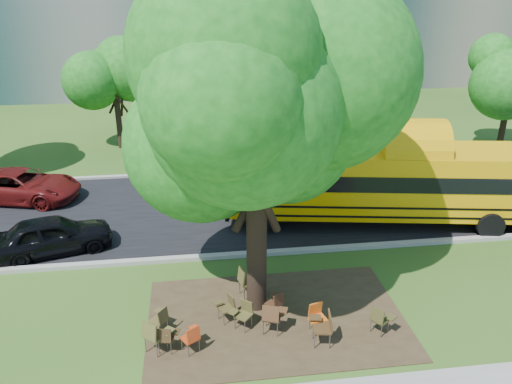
{
  "coord_description": "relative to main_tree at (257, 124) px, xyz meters",
  "views": [
    {
      "loc": [
        -1.06,
        -11.69,
        8.55
      ],
      "look_at": [
        1.03,
        3.88,
        1.97
      ],
      "focal_mm": 35.0,
      "sensor_mm": 36.0,
      "label": 1
    }
  ],
  "objects": [
    {
      "name": "bg_tree_3",
      "position": [
        7.46,
        13.86,
        -0.33
      ],
      "size": [
        5.6,
        5.6,
        7.84
      ],
      "color": "black",
      "rests_on": "ground"
    },
    {
      "name": "school_bus",
      "position": [
        6.21,
        4.71,
        -3.66
      ],
      "size": [
        12.24,
        4.5,
        2.93
      ],
      "rotation": [
        0.0,
        0.0,
        -0.17
      ],
      "color": "#DC9B06",
      "rests_on": "ground"
    },
    {
      "name": "chair_0",
      "position": [
        -2.48,
        -1.64,
        -4.88
      ],
      "size": [
        0.58,
        0.46,
        0.79
      ],
      "rotation": [
        0.0,
        0.0,
        -0.21
      ],
      "color": "#3D2B15",
      "rests_on": "ground"
    },
    {
      "name": "kerb_near",
      "position": [
        -0.54,
        2.86,
        -5.29
      ],
      "size": [
        80.0,
        0.25,
        0.14
      ],
      "primitive_type": "cube",
      "color": "gray",
      "rests_on": "ground"
    },
    {
      "name": "bg_car_red",
      "position": [
        -8.81,
        8.83,
        -4.69
      ],
      "size": [
        5.22,
        3.33,
        1.34
      ],
      "primitive_type": "imported",
      "rotation": [
        0.0,
        0.0,
        1.33
      ],
      "color": "#530E0E",
      "rests_on": "ground"
    },
    {
      "name": "chair_1",
      "position": [
        -2.76,
        -1.62,
        -4.76
      ],
      "size": [
        0.83,
        0.66,
        0.97
      ],
      "rotation": [
        0.0,
        0.0,
        -0.68
      ],
      "color": "brown",
      "rests_on": "ground"
    },
    {
      "name": "main_tree",
      "position": [
        0.0,
        0.0,
        0.0
      ],
      "size": [
        7.2,
        7.2,
        8.97
      ],
      "color": "black",
      "rests_on": "ground"
    },
    {
      "name": "asphalt_road",
      "position": [
        -0.54,
        6.86,
        -5.34
      ],
      "size": [
        80.0,
        8.0,
        0.04
      ],
      "primitive_type": "cube",
      "color": "black",
      "rests_on": "ground"
    },
    {
      "name": "dirt_patch",
      "position": [
        0.46,
        -0.64,
        -5.35
      ],
      "size": [
        7.0,
        4.5,
        0.03
      ],
      "primitive_type": "cube",
      "color": "#382819",
      "rests_on": "ground"
    },
    {
      "name": "ground",
      "position": [
        -0.54,
        -0.14,
        -5.36
      ],
      "size": [
        160.0,
        160.0,
        0.0
      ],
      "primitive_type": "plane",
      "color": "#284816",
      "rests_on": "ground"
    },
    {
      "name": "chair_8",
      "position": [
        -2.66,
        -0.87,
        -4.86
      ],
      "size": [
        0.55,
        0.69,
        0.81
      ],
      "rotation": [
        0.0,
        0.0,
        0.94
      ],
      "color": "brown",
      "rests_on": "ground"
    },
    {
      "name": "black_car",
      "position": [
        -6.45,
        4.01,
        -4.7
      ],
      "size": [
        4.15,
        2.54,
        1.32
      ],
      "primitive_type": "imported",
      "rotation": [
        0.0,
        0.0,
        1.84
      ],
      "color": "black",
      "rests_on": "ground"
    },
    {
      "name": "chair_6",
      "position": [
        1.48,
        -1.84,
        -4.76
      ],
      "size": [
        0.57,
        0.7,
        0.97
      ],
      "rotation": [
        0.0,
        0.0,
        1.42
      ],
      "color": "#452F18",
      "rests_on": "ground"
    },
    {
      "name": "kerb_far",
      "position": [
        -0.54,
        10.96,
        -5.29
      ],
      "size": [
        80.0,
        0.25,
        0.14
      ],
      "primitive_type": "cube",
      "color": "gray",
      "rests_on": "ground"
    },
    {
      "name": "chair_7",
      "position": [
        3.02,
        -1.66,
        -4.84
      ],
      "size": [
        0.71,
        0.56,
        0.84
      ],
      "rotation": [
        0.0,
        0.0,
        -0.93
      ],
      "color": "#413E1C",
      "rests_on": "ground"
    },
    {
      "name": "chair_10",
      "position": [
        -0.23,
        0.47,
        -4.76
      ],
      "size": [
        0.71,
        0.66,
        0.97
      ],
      "rotation": [
        0.0,
        0.0,
        -1.31
      ],
      "color": "#4C4721",
      "rests_on": "ground"
    },
    {
      "name": "chair_11",
      "position": [
        0.46,
        -0.59,
        -4.84
      ],
      "size": [
        0.56,
        0.71,
        0.84
      ],
      "rotation": [
        0.0,
        0.0,
        0.68
      ],
      "color": "#3D2315",
      "rests_on": "ground"
    },
    {
      "name": "chair_3",
      "position": [
        -0.47,
        -0.91,
        -4.86
      ],
      "size": [
        0.7,
        0.55,
        0.81
      ],
      "rotation": [
        0.0,
        0.0,
        2.42
      ],
      "color": "#4A4420",
      "rests_on": "ground"
    },
    {
      "name": "chair_2",
      "position": [
        -1.85,
        -1.71,
        -4.87
      ],
      "size": [
        0.53,
        0.67,
        0.8
      ],
      "rotation": [
        0.0,
        0.0,
        0.57
      ],
      "color": "#B43813",
      "rests_on": "ground"
    },
    {
      "name": "chair_5",
      "position": [
        1.41,
        -1.33,
        -4.85
      ],
      "size": [
        0.57,
        0.61,
        0.83
      ],
      "rotation": [
        0.0,
        0.0,
        3.41
      ],
      "color": "#CC5915",
      "rests_on": "ground"
    },
    {
      "name": "chair_9",
      "position": [
        -0.88,
        -0.53,
        -4.87
      ],
      "size": [
        0.63,
        0.54,
        0.8
      ],
      "rotation": [
        0.0,
        0.0,
        2.0
      ],
      "color": "#463B1E",
      "rests_on": "ground"
    },
    {
      "name": "chair_4",
      "position": [
        0.24,
        -1.27,
        -4.77
      ],
      "size": [
        0.75,
        0.59,
        0.95
      ],
      "rotation": [
        0.0,
        0.0,
        -0.34
      ],
      "color": "#4E301B",
      "rests_on": "ground"
    },
    {
      "name": "bg_tree_2",
      "position": [
        -5.54,
        15.86,
        -1.15
      ],
      "size": [
        4.8,
        4.8,
        6.62
      ],
      "color": "black",
      "rests_on": "ground"
    }
  ]
}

